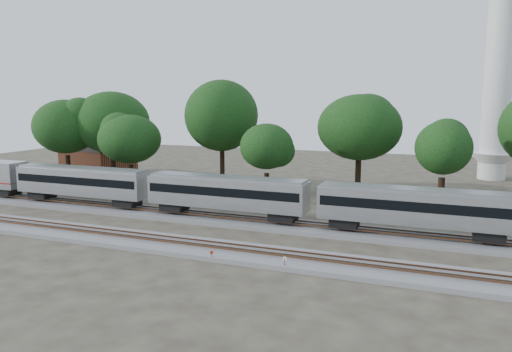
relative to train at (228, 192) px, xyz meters
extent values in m
plane|color=#383328|center=(1.73, -6.00, -3.23)|extent=(160.00, 160.00, 0.00)
cube|color=slate|center=(1.73, 0.00, -3.03)|extent=(160.00, 5.00, 0.40)
cube|color=brown|center=(1.73, -0.72, -2.57)|extent=(160.00, 0.08, 0.15)
cube|color=brown|center=(1.73, 0.72, -2.57)|extent=(160.00, 0.08, 0.15)
cube|color=slate|center=(1.73, -10.00, -3.03)|extent=(160.00, 5.00, 0.40)
cube|color=brown|center=(1.73, -10.72, -2.57)|extent=(160.00, 0.08, 0.15)
cube|color=brown|center=(1.73, -9.28, -2.57)|extent=(160.00, 0.08, 0.15)
cube|color=black|center=(-31.23, 0.00, -2.05)|extent=(2.62, 2.22, 0.91)
cube|color=silver|center=(-19.09, 0.00, -0.08)|extent=(17.54, 3.02, 3.02)
cube|color=black|center=(-19.09, 0.00, 0.22)|extent=(16.94, 3.07, 0.91)
cube|color=gray|center=(-19.09, 0.00, 1.48)|extent=(17.14, 2.42, 0.35)
cube|color=black|center=(-25.44, 0.00, -2.05)|extent=(2.62, 2.22, 0.91)
cube|color=black|center=(-12.74, 0.00, -2.05)|extent=(2.62, 2.22, 0.91)
cube|color=silver|center=(-0.14, 0.00, -0.08)|extent=(17.54, 3.02, 3.02)
cube|color=black|center=(-0.14, 0.00, 0.22)|extent=(16.94, 3.07, 0.91)
cube|color=gray|center=(-0.14, 0.00, 1.48)|extent=(17.14, 2.42, 0.35)
cube|color=black|center=(-6.49, 0.00, -2.05)|extent=(2.62, 2.22, 0.91)
cube|color=black|center=(6.21, 0.00, -2.05)|extent=(2.62, 2.22, 0.91)
cube|color=silver|center=(18.80, 0.00, -0.08)|extent=(17.54, 3.02, 3.02)
cube|color=black|center=(18.80, 0.00, 0.22)|extent=(16.94, 3.07, 0.91)
cube|color=gray|center=(18.80, 0.00, 1.48)|extent=(17.14, 2.42, 0.35)
cube|color=black|center=(12.45, 0.00, -2.05)|extent=(2.62, 2.22, 0.91)
cube|color=black|center=(25.16, 0.00, -2.05)|extent=(2.62, 2.22, 0.91)
cylinder|color=#512D19|center=(4.28, -12.29, -2.83)|extent=(0.05, 0.05, 0.80)
cylinder|color=red|center=(4.28, -12.29, -2.47)|extent=(0.28, 0.08, 0.28)
cylinder|color=#512D19|center=(10.40, -12.14, -2.74)|extent=(0.06, 0.06, 0.97)
cylinder|color=silver|center=(10.40, -12.14, -2.31)|extent=(0.35, 0.05, 0.35)
cube|color=#512D19|center=(8.15, -11.72, -3.08)|extent=(0.58, 0.47, 0.30)
cylinder|color=silver|center=(27.78, 41.58, 11.70)|extent=(4.26, 4.26, 29.85)
cone|color=silver|center=(27.78, 41.58, -1.10)|extent=(6.82, 6.82, 4.26)
cube|color=brown|center=(-34.21, 21.41, -1.02)|extent=(12.42, 9.91, 4.41)
cube|color=black|center=(-34.21, 21.41, 1.68)|extent=(12.66, 10.15, 0.99)
cylinder|color=black|center=(-29.99, 9.70, -0.82)|extent=(0.70, 0.70, 4.83)
ellipsoid|color=black|center=(-29.99, 9.70, 5.73)|extent=(9.10, 9.10, 7.73)
cylinder|color=black|center=(-24.45, 12.91, -0.67)|extent=(0.70, 0.70, 5.12)
ellipsoid|color=black|center=(-24.45, 12.91, 6.28)|extent=(9.65, 9.65, 8.21)
cylinder|color=black|center=(-18.65, 9.02, -1.19)|extent=(0.70, 0.70, 4.07)
ellipsoid|color=black|center=(-18.65, 9.02, 4.34)|extent=(7.68, 7.68, 6.53)
cylinder|color=black|center=(-8.07, 15.65, -0.37)|extent=(0.70, 0.70, 5.72)
ellipsoid|color=black|center=(-8.07, 15.65, 7.39)|extent=(10.78, 10.78, 9.16)
cylinder|color=black|center=(0.64, 10.01, -1.30)|extent=(0.70, 0.70, 3.86)
ellipsoid|color=black|center=(0.64, 10.01, 3.94)|extent=(7.28, 7.28, 6.19)
cylinder|color=black|center=(10.31, 18.72, -0.74)|extent=(0.70, 0.70, 4.97)
ellipsoid|color=black|center=(10.31, 18.72, 6.00)|extent=(9.37, 9.37, 7.97)
cylinder|color=black|center=(20.79, 13.17, -1.23)|extent=(0.70, 0.70, 4.01)
ellipsoid|color=black|center=(20.79, 13.17, 4.21)|extent=(7.56, 7.56, 6.42)
camera|label=1|loc=(21.84, -46.78, 9.76)|focal=35.00mm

